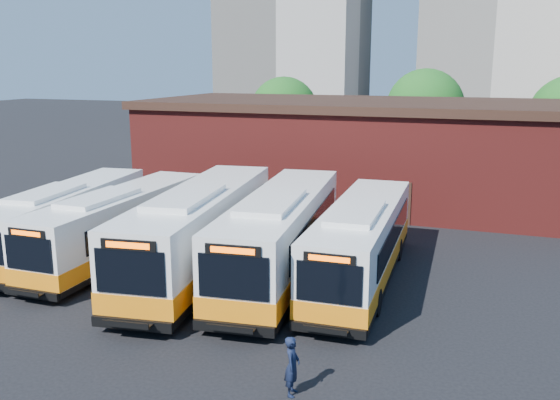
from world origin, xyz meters
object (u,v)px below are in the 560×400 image
(bus_west, at_px, (120,227))
(transit_worker, at_px, (292,366))
(bus_midwest, at_px, (200,233))
(bus_east, at_px, (361,245))
(bus_mideast, at_px, (281,237))
(bus_farwest, at_px, (66,222))

(bus_west, distance_m, transit_worker, 13.73)
(bus_midwest, xyz_separation_m, bus_east, (6.64, 1.14, -0.18))
(bus_mideast, relative_size, transit_worker, 8.12)
(bus_west, bearing_deg, bus_farwest, 179.92)
(bus_midwest, bearing_deg, bus_west, 167.97)
(bus_west, distance_m, bus_mideast, 7.59)
(bus_west, height_order, bus_east, bus_east)
(bus_mideast, height_order, bus_east, bus_mideast)
(bus_farwest, relative_size, bus_mideast, 0.89)
(bus_farwest, relative_size, transit_worker, 7.26)
(transit_worker, bearing_deg, bus_midwest, 33.07)
(bus_farwest, relative_size, bus_midwest, 0.87)
(bus_east, bearing_deg, bus_west, -177.63)
(bus_west, xyz_separation_m, transit_worker, (10.94, -8.28, -0.63))
(bus_west, bearing_deg, bus_east, 4.12)
(bus_west, height_order, transit_worker, bus_west)
(bus_midwest, relative_size, bus_east, 1.13)
(bus_farwest, height_order, bus_mideast, bus_mideast)
(bus_west, relative_size, bus_mideast, 0.88)
(bus_west, relative_size, transit_worker, 7.16)
(bus_east, bearing_deg, bus_mideast, -173.92)
(bus_midwest, xyz_separation_m, bus_mideast, (3.36, 0.69, -0.04))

